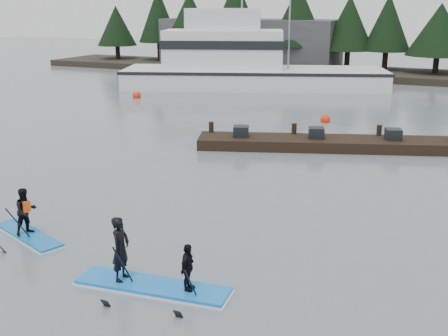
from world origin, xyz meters
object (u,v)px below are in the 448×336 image
at_px(fishing_boat_large, 246,76).
at_px(paddleboard_solo, 27,218).
at_px(paddleboard_duo, 148,269).
at_px(floating_dock, 359,144).

relative_size(fishing_boat_large, paddleboard_solo, 7.30).
bearing_deg(paddleboard_solo, paddleboard_duo, 6.55).
bearing_deg(floating_dock, paddleboard_solo, -134.47).
bearing_deg(floating_dock, paddleboard_duo, -116.15).
xyz_separation_m(fishing_boat_large, floating_dock, (12.29, -16.55, -0.64)).
bearing_deg(fishing_boat_large, paddleboard_solo, -99.74).
bearing_deg(paddleboard_solo, fishing_boat_large, 120.92).
bearing_deg(fishing_boat_large, floating_dock, -73.30).
xyz_separation_m(fishing_boat_large, paddleboard_solo, (5.51, -30.72, -0.32)).
xyz_separation_m(fishing_boat_large, paddleboard_duo, (10.33, -31.94, -0.38)).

